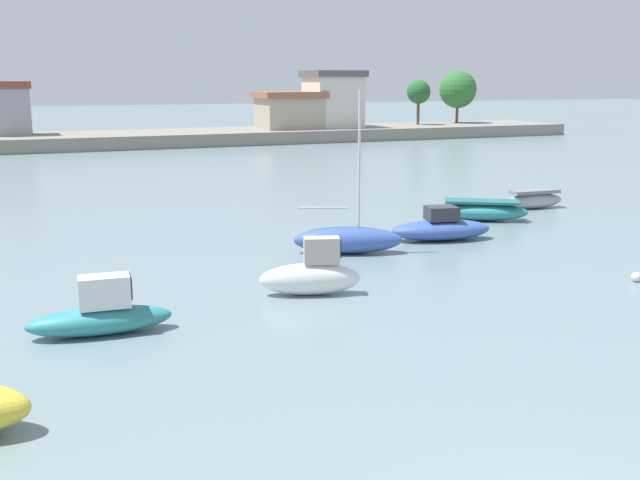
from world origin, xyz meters
The scene contains 8 objects.
moored_boat_1 centered at (-5.10, 12.97, 0.54)m, with size 3.87×1.39×1.60m.
moored_boat_2 centered at (1.48, 14.18, 0.65)m, with size 3.34×1.85×1.85m.
moored_boat_3 centered at (4.93, 18.88, 0.56)m, with size 4.42×2.75×6.30m.
moored_boat_4 centered at (9.61, 19.54, 0.52)m, with size 4.58×2.45×1.45m.
moored_boat_5 centered at (13.83, 22.61, 0.47)m, with size 4.53×3.56×0.98m.
moored_boat_6 centered at (18.39, 24.35, 0.47)m, with size 3.44×1.15×0.98m.
mooring_buoy_0 centered at (12.14, 11.31, 0.17)m, with size 0.33×0.33×0.33m, color white.
distant_shoreline centered at (6.29, 71.45, 1.62)m, with size 113.01×10.79×7.83m.
Camera 1 is at (-6.98, -6.47, 6.66)m, focal length 41.08 mm.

